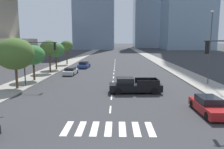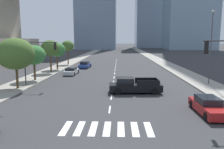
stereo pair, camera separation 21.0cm
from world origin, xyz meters
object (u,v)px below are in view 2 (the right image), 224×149
(pickup_truck, at_px, (133,85))
(street_tree_fourth, at_px, (57,50))
(traffic_signal_far, at_px, (37,54))
(sedan_silver_2, at_px, (71,71))
(sedan_blue_1, at_px, (85,65))
(street_lamp_east, at_px, (211,43))
(street_tree_third, at_px, (50,48))
(street_tree_fifth, at_px, (68,46))
(street_tree_nearest, at_px, (16,54))
(sedan_red_0, at_px, (209,106))
(street_tree_second, at_px, (34,55))

(pickup_truck, relative_size, street_tree_fourth, 1.11)
(traffic_signal_far, bearing_deg, sedan_silver_2, 78.83)
(street_tree_fourth, bearing_deg, sedan_blue_1, 35.50)
(street_lamp_east, bearing_deg, street_tree_fourth, 149.59)
(traffic_signal_far, bearing_deg, street_tree_third, 99.52)
(street_tree_third, distance_m, street_tree_fifth, 12.98)
(sedan_blue_1, height_order, street_tree_nearest, street_tree_nearest)
(street_tree_fifth, bearing_deg, pickup_truck, -63.81)
(sedan_red_0, xyz_separation_m, traffic_signal_far, (-16.91, 9.52, 3.43))
(sedan_red_0, bearing_deg, street_tree_fourth, -143.58)
(sedan_blue_1, xyz_separation_m, traffic_signal_far, (-2.88, -18.83, 3.43))
(street_tree_third, relative_size, street_tree_fourth, 1.08)
(street_lamp_east, relative_size, street_tree_third, 1.63)
(street_tree_third, bearing_deg, street_tree_nearest, -90.00)
(pickup_truck, xyz_separation_m, street_tree_nearest, (-13.36, 1.33, 3.32))
(sedan_blue_1, xyz_separation_m, street_tree_fourth, (-4.80, -3.42, 3.30))
(sedan_red_0, xyz_separation_m, street_lamp_east, (4.48, 11.24, 4.72))
(street_tree_fifth, bearing_deg, street_tree_third, -90.00)
(street_tree_third, bearing_deg, sedan_red_0, -48.08)
(street_tree_third, distance_m, street_tree_fourth, 3.97)
(sedan_silver_2, xyz_separation_m, street_tree_third, (-3.89, 1.51, 3.81))
(pickup_truck, xyz_separation_m, sedan_red_0, (5.47, -6.80, -0.21))
(street_lamp_east, xyz_separation_m, street_tree_fourth, (-23.31, 13.68, -1.42))
(sedan_blue_1, bearing_deg, sedan_silver_2, 179.08)
(sedan_blue_1, height_order, sedan_silver_2, sedan_blue_1)
(street_lamp_east, distance_m, street_tree_third, 25.28)
(sedan_red_0, height_order, street_lamp_east, street_lamp_east)
(sedan_silver_2, height_order, street_tree_third, street_tree_third)
(sedan_red_0, height_order, traffic_signal_far, traffic_signal_far)
(street_tree_nearest, relative_size, street_tree_fifth, 1.06)
(sedan_red_0, height_order, sedan_blue_1, sedan_blue_1)
(pickup_truck, bearing_deg, street_tree_fifth, -65.90)
(traffic_signal_far, bearing_deg, street_lamp_east, 4.61)
(pickup_truck, distance_m, sedan_blue_1, 23.19)
(sedan_red_0, xyz_separation_m, street_tree_second, (-18.83, 13.49, 3.04))
(sedan_silver_2, distance_m, street_tree_second, 7.77)
(sedan_blue_1, bearing_deg, street_lamp_east, -127.79)
(street_tree_fifth, bearing_deg, traffic_signal_far, -85.50)
(sedan_silver_2, height_order, street_tree_fifth, street_tree_fifth)
(sedan_blue_1, bearing_deg, street_tree_second, 167.03)
(sedan_blue_1, bearing_deg, street_tree_fourth, 130.44)
(traffic_signal_far, relative_size, street_tree_fifth, 1.04)
(sedan_red_0, distance_m, street_tree_nearest, 20.81)
(street_lamp_east, bearing_deg, street_tree_third, 157.32)
(street_tree_second, bearing_deg, street_tree_fifth, 90.00)
(sedan_blue_1, xyz_separation_m, street_tree_nearest, (-4.80, -20.22, 3.53))
(street_lamp_east, xyz_separation_m, street_tree_nearest, (-23.31, -3.12, -1.19))
(street_tree_fifth, bearing_deg, street_tree_nearest, -90.00)
(street_tree_fourth, bearing_deg, street_tree_fifth, 90.00)
(pickup_truck, distance_m, sedan_red_0, 8.73)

